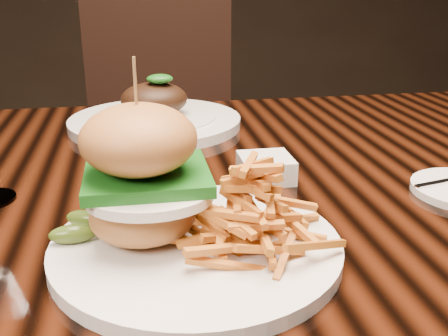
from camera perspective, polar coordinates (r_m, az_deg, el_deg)
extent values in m
cube|color=black|center=(0.75, -2.08, -2.25)|extent=(1.60, 0.90, 0.04)
cylinder|color=silver|center=(0.54, -3.02, -8.52)|extent=(0.29, 0.29, 0.01)
ellipsoid|color=#A86B36|center=(0.53, -8.80, -5.12)|extent=(0.11, 0.11, 0.05)
ellipsoid|color=silver|center=(0.50, -8.02, -3.03)|extent=(0.12, 0.10, 0.01)
ellipsoid|color=orange|center=(0.49, -5.65, -2.99)|extent=(0.02, 0.02, 0.01)
cube|color=#1C6B1A|center=(0.52, -9.04, -1.11)|extent=(0.12, 0.11, 0.01)
ellipsoid|color=#955829|center=(0.51, -9.29, 3.11)|extent=(0.11, 0.11, 0.07)
cylinder|color=olive|center=(0.50, -9.51, 6.85)|extent=(0.00, 0.00, 0.09)
ellipsoid|color=#2E4512|center=(0.54, -16.13, -6.90)|extent=(0.05, 0.02, 0.02)
ellipsoid|color=#2E4512|center=(0.57, -14.66, -5.37)|extent=(0.05, 0.04, 0.02)
cube|color=silver|center=(0.72, 4.57, 0.01)|extent=(0.09, 0.09, 0.03)
cylinder|color=silver|center=(0.98, -7.50, 4.97)|extent=(0.32, 0.32, 0.02)
cylinder|color=silver|center=(0.98, -7.50, 5.09)|extent=(0.23, 0.23, 0.02)
ellipsoid|color=black|center=(0.97, -7.62, 7.45)|extent=(0.12, 0.10, 0.06)
ellipsoid|color=#1C6B1A|center=(0.95, -7.00, 9.62)|extent=(0.05, 0.03, 0.02)
cube|color=black|center=(1.59, -6.38, -0.61)|extent=(0.47, 0.47, 0.06)
cube|color=black|center=(1.72, -7.05, 9.68)|extent=(0.46, 0.06, 0.50)
cylinder|color=black|center=(1.52, -12.98, -11.49)|extent=(0.04, 0.04, 0.45)
cylinder|color=black|center=(1.54, 1.53, -10.63)|extent=(0.04, 0.04, 0.45)
cylinder|color=black|center=(1.86, -12.28, -5.32)|extent=(0.04, 0.04, 0.45)
cylinder|color=black|center=(1.87, -0.54, -4.67)|extent=(0.04, 0.04, 0.45)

